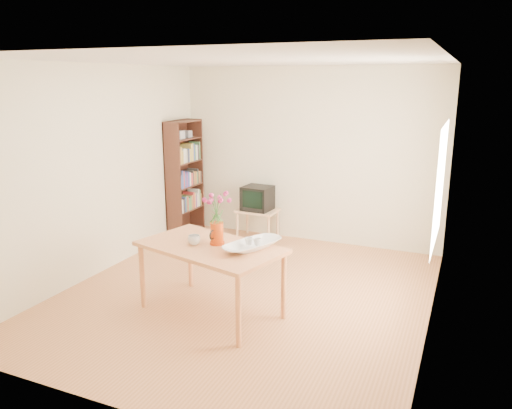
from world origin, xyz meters
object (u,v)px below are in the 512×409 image
at_px(television, 258,198).
at_px(mug, 194,240).
at_px(pitcher, 217,234).
at_px(bowl, 252,229).
at_px(table, 210,253).

bearing_deg(television, mug, -77.31).
bearing_deg(television, pitcher, -72.31).
xyz_separation_m(pitcher, mug, (-0.21, -0.11, -0.06)).
bearing_deg(mug, bowl, -166.70).
bearing_deg(table, mug, -150.57).
relative_size(table, pitcher, 6.95).
distance_m(bowl, television, 2.67).
bearing_deg(mug, table, -163.77).
bearing_deg(pitcher, mug, -145.43).
distance_m(table, television, 2.60).
xyz_separation_m(pitcher, television, (-0.60, 2.47, -0.21)).
height_order(table, bowl, bowl).
relative_size(mug, bowl, 0.28).
height_order(bowl, television, bowl).
bearing_deg(table, television, 117.08).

